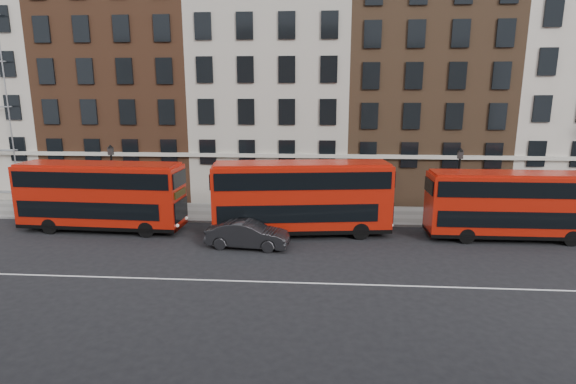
# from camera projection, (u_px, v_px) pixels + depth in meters

# --- Properties ---
(ground) EXTENTS (120.00, 120.00, 0.00)m
(ground) POSITION_uv_depth(u_px,v_px,m) (240.00, 266.00, 24.21)
(ground) COLOR black
(ground) RESTS_ON ground
(pavement) EXTENTS (80.00, 5.00, 0.15)m
(pavement) POSITION_uv_depth(u_px,v_px,m) (264.00, 213.00, 34.42)
(pavement) COLOR gray
(pavement) RESTS_ON ground
(kerb) EXTENTS (80.00, 0.30, 0.16)m
(kerb) POSITION_uv_depth(u_px,v_px,m) (260.00, 222.00, 31.98)
(kerb) COLOR gray
(kerb) RESTS_ON ground
(road_centre_line) EXTENTS (70.00, 0.12, 0.01)m
(road_centre_line) POSITION_uv_depth(u_px,v_px,m) (233.00, 281.00, 22.26)
(road_centre_line) COLOR white
(road_centre_line) RESTS_ON ground
(building_terrace) EXTENTS (64.00, 11.95, 22.00)m
(building_terrace) POSITION_uv_depth(u_px,v_px,m) (269.00, 79.00, 39.40)
(building_terrace) COLOR beige
(building_terrace) RESTS_ON ground
(bus_b) EXTENTS (11.04, 3.10, 4.60)m
(bus_b) POSITION_uv_depth(u_px,v_px,m) (101.00, 195.00, 29.91)
(bus_b) COLOR #B01609
(bus_b) RESTS_ON ground
(bus_c) EXTENTS (11.66, 4.19, 4.79)m
(bus_c) POSITION_uv_depth(u_px,v_px,m) (301.00, 196.00, 28.95)
(bus_c) COLOR #B01609
(bus_c) RESTS_ON ground
(bus_d) EXTENTS (10.28, 2.55, 4.31)m
(bus_d) POSITION_uv_depth(u_px,v_px,m) (511.00, 204.00, 28.10)
(bus_d) COLOR #B01609
(bus_d) RESTS_ON ground
(car_front) EXTENTS (5.08, 2.19, 1.63)m
(car_front) POSITION_uv_depth(u_px,v_px,m) (248.00, 234.00, 26.93)
(car_front) COLOR black
(car_front) RESTS_ON ground
(lamp_post_left) EXTENTS (0.44, 0.44, 5.33)m
(lamp_post_left) POSITION_uv_depth(u_px,v_px,m) (113.00, 177.00, 32.67)
(lamp_post_left) COLOR black
(lamp_post_left) RESTS_ON pavement
(lamp_post_right) EXTENTS (0.44, 0.44, 5.33)m
(lamp_post_right) POSITION_uv_depth(u_px,v_px,m) (458.00, 182.00, 30.89)
(lamp_post_right) COLOR black
(lamp_post_right) RESTS_ON pavement
(iron_railings) EXTENTS (6.60, 0.06, 1.00)m
(iron_railings) POSITION_uv_depth(u_px,v_px,m) (267.00, 199.00, 36.43)
(iron_railings) COLOR black
(iron_railings) RESTS_ON pavement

